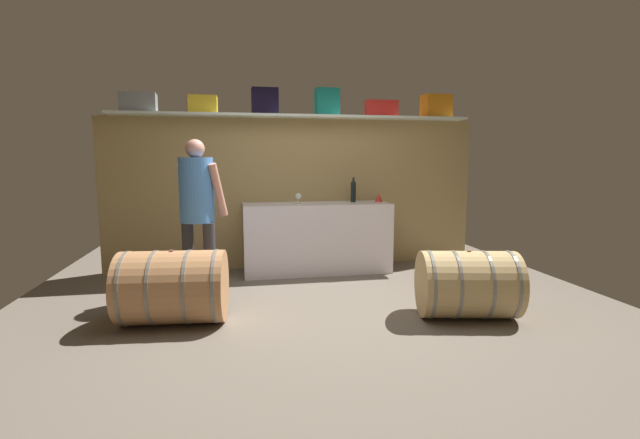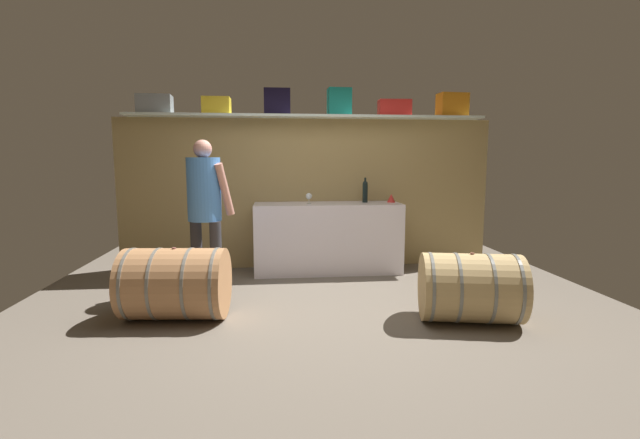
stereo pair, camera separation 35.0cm
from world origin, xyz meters
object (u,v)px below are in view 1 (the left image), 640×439
toolcase_red (381,109)px  wine_barrel_near (173,287)px  work_cabinet (317,238)px  red_funnel (379,198)px  toolcase_black (265,101)px  wine_bottle_dark (353,191)px  toolcase_yellow (203,105)px  winemaker_pouring (197,202)px  wine_barrel_far (468,284)px  toolcase_teal (327,102)px  toolcase_orange (436,106)px  toolcase_grey (139,103)px  wine_glass (298,197)px

toolcase_red → wine_barrel_near: (-2.52, -1.82, -1.82)m
work_cabinet → red_funnel: (0.86, 0.05, 0.51)m
toolcase_black → wine_bottle_dark: (1.15, -0.13, -1.15)m
red_funnel → toolcase_yellow: bearing=176.0°
toolcase_yellow → winemaker_pouring: 1.55m
wine_barrel_far → red_funnel: bearing=107.9°
toolcase_yellow → toolcase_teal: 1.58m
red_funnel → wine_bottle_dark: bearing=176.2°
toolcase_teal → work_cabinet: toolcase_teal is taller
toolcase_black → red_funnel: 1.95m
toolcase_orange → winemaker_pouring: 3.52m
toolcase_black → toolcase_teal: 0.81m
toolcase_teal → winemaker_pouring: toolcase_teal is taller
toolcase_orange → work_cabinet: 2.45m
toolcase_grey → toolcase_orange: toolcase_orange is taller
toolcase_orange → red_funnel: size_ratio=3.48×
toolcase_grey → toolcase_yellow: size_ratio=1.21×
toolcase_black → toolcase_yellow: bearing=179.3°
toolcase_yellow → toolcase_teal: toolcase_teal is taller
toolcase_teal → toolcase_red: bearing=-2.1°
toolcase_yellow → toolcase_red: toolcase_yellow is taller
wine_barrel_far → toolcase_black: bearing=139.9°
work_cabinet → wine_barrel_far: (1.08, -1.97, -0.14)m
wine_glass → red_funnel: size_ratio=1.25×
toolcase_black → wine_bottle_dark: size_ratio=1.02×
toolcase_black → work_cabinet: bearing=-19.0°
toolcase_grey → winemaker_pouring: (0.74, -1.07, -1.13)m
winemaker_pouring → work_cabinet: bearing=69.8°
toolcase_grey → wine_barrel_near: bearing=-76.1°
toolcase_red → toolcase_grey: bearing=-176.8°
wine_barrel_far → toolcase_orange: bearing=85.5°
wine_barrel_near → toolcase_grey: bearing=112.3°
toolcase_red → red_funnel: size_ratio=3.85×
wine_bottle_dark → wine_barrel_far: 2.25m
red_funnel → work_cabinet: bearing=-176.4°
work_cabinet → wine_bottle_dark: 0.79m
toolcase_black → winemaker_pouring: bearing=-127.2°
toolcase_teal → wine_barrel_near: bearing=-136.4°
wine_bottle_dark → wine_barrel_near: size_ratio=0.34×
toolcase_yellow → toolcase_orange: 3.12m
toolcase_yellow → wine_barrel_near: toolcase_yellow is taller
toolcase_orange → work_cabinet: toolcase_orange is taller
winemaker_pouring → toolcase_yellow: bearing=127.6°
winemaker_pouring → red_funnel: bearing=60.6°
toolcase_black → red_funnel: bearing=-6.6°
toolcase_grey → toolcase_black: bearing=-3.3°
wine_barrel_near → wine_glass: bearing=54.5°
toolcase_black → toolcase_orange: (2.35, 0.00, -0.01)m
wine_glass → winemaker_pouring: size_ratio=0.08×
wine_bottle_dark → red_funnel: 0.36m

